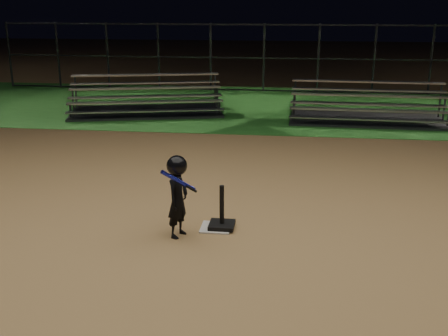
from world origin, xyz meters
TOP-DOWN VIEW (x-y plane):
  - ground at (0.00, 0.00)m, footprint 80.00×80.00m
  - grass_strip at (0.00, 10.00)m, footprint 60.00×8.00m
  - home_plate at (0.00, 0.00)m, footprint 0.45×0.45m
  - batting_tee at (0.09, 0.01)m, footprint 0.38×0.38m
  - child_batter at (-0.50, -0.34)m, footprint 0.48×0.61m
  - bleacher_left at (-3.30, 8.42)m, footprint 4.92×3.22m
  - bleacher_right at (3.22, 8.08)m, footprint 4.40×2.27m
  - backstop_fence at (0.00, 13.00)m, footprint 20.08×0.08m

SIDE VIEW (x-z plane):
  - ground at x=0.00m, z-range 0.00..0.00m
  - grass_strip at x=0.00m, z-range 0.00..0.01m
  - home_plate at x=0.00m, z-range 0.00..0.02m
  - batting_tee at x=0.09m, z-range -0.19..0.47m
  - bleacher_right at x=3.22m, z-range -0.31..0.75m
  - bleacher_left at x=-3.30m, z-range -0.33..0.78m
  - child_batter at x=-0.50m, z-range 0.04..1.26m
  - backstop_fence at x=0.00m, z-range 0.00..2.50m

